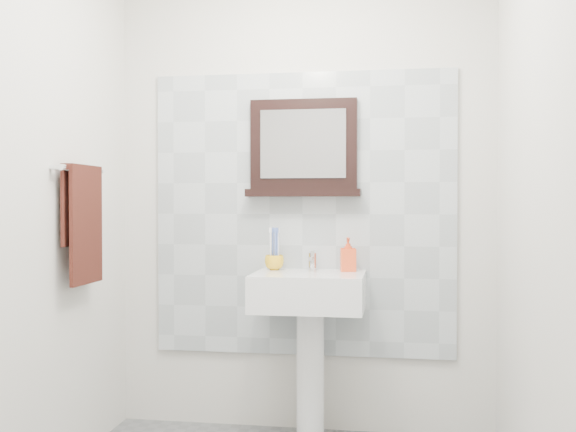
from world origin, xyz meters
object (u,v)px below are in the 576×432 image
object	(u,v)px
soap_dispenser	(348,254)
hand_towel	(83,215)
framed_mirror	(304,151)
pedestal_sink	(309,309)
toothbrush_cup	(274,262)

from	to	relation	value
soap_dispenser	hand_towel	xyz separation A→B (m)	(-1.19, -0.51, 0.21)
framed_mirror	hand_towel	world-z (taller)	framed_mirror
pedestal_sink	hand_towel	bearing A→B (deg)	-157.94
soap_dispenser	framed_mirror	bearing A→B (deg)	152.76
soap_dispenser	framed_mirror	distance (m)	0.59
framed_mirror	hand_towel	distance (m)	1.17
pedestal_sink	hand_towel	size ratio (longest dim) A/B	1.75
pedestal_sink	hand_towel	world-z (taller)	hand_towel
pedestal_sink	hand_towel	distance (m)	1.18
toothbrush_cup	hand_towel	xyz separation A→B (m)	(-0.81, -0.52, 0.25)
toothbrush_cup	soap_dispenser	size ratio (longest dim) A/B	0.57
toothbrush_cup	framed_mirror	xyz separation A→B (m)	(0.14, 0.08, 0.59)
toothbrush_cup	soap_dispenser	bearing A→B (deg)	-0.14
toothbrush_cup	framed_mirror	bearing A→B (deg)	28.24
pedestal_sink	toothbrush_cup	bearing A→B (deg)	151.04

